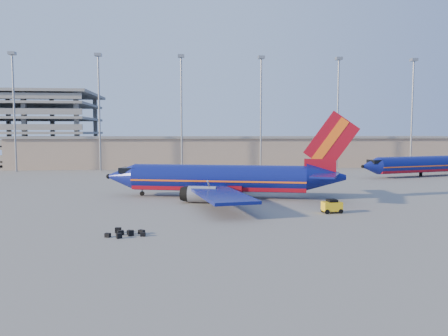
# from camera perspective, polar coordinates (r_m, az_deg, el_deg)

# --- Properties ---
(ground) EXTENTS (220.00, 220.00, 0.00)m
(ground) POSITION_cam_1_polar(r_m,az_deg,el_deg) (64.51, -1.17, -3.85)
(ground) COLOR slate
(ground) RESTS_ON ground
(terminal_building) EXTENTS (122.00, 16.00, 8.50)m
(terminal_building) POSITION_cam_1_polar(r_m,az_deg,el_deg) (122.62, 1.52, 2.22)
(terminal_building) COLOR gray
(terminal_building) RESTS_ON ground
(light_mast_row) EXTENTS (101.60, 1.60, 28.65)m
(light_mast_row) POSITION_cam_1_polar(r_m,az_deg,el_deg) (110.34, -0.32, 8.83)
(light_mast_row) COLOR gray
(light_mast_row) RESTS_ON ground
(aircraft_main) EXTENTS (36.62, 34.80, 12.60)m
(aircraft_main) POSITION_cam_1_polar(r_m,az_deg,el_deg) (63.95, 0.02, -1.49)
(aircraft_main) COLOR navy
(aircraft_main) RESTS_ON ground
(aircraft_second) EXTENTS (33.30, 16.31, 11.54)m
(aircraft_second) POSITION_cam_1_polar(r_m,az_deg,el_deg) (104.59, 24.69, 0.46)
(aircraft_second) COLOR navy
(aircraft_second) RESTS_ON ground
(baggage_tug) EXTENTS (2.39, 1.58, 1.63)m
(baggage_tug) POSITION_cam_1_polar(r_m,az_deg,el_deg) (53.50, 13.91, -4.83)
(baggage_tug) COLOR yellow
(baggage_tug) RESTS_ON ground
(luggage_pile) EXTENTS (3.70, 2.67, 0.54)m
(luggage_pile) POSITION_cam_1_polar(r_m,az_deg,el_deg) (42.00, -12.65, -8.29)
(luggage_pile) COLOR black
(luggage_pile) RESTS_ON ground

